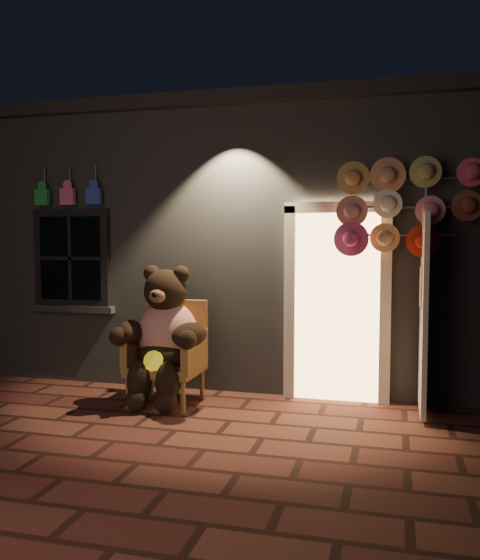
% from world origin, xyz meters
% --- Properties ---
extents(ground, '(60.00, 60.00, 0.00)m').
position_xyz_m(ground, '(0.00, 0.00, 0.00)').
color(ground, brown).
rests_on(ground, ground).
extents(shop_building, '(7.30, 5.95, 3.51)m').
position_xyz_m(shop_building, '(0.00, 3.99, 1.74)').
color(shop_building, slate).
rests_on(shop_building, ground).
extents(wicker_armchair, '(0.78, 0.70, 1.11)m').
position_xyz_m(wicker_armchair, '(-0.42, 0.93, 0.55)').
color(wicker_armchair, '#AA8441').
rests_on(wicker_armchair, ground).
extents(teddy_bear, '(1.08, 0.84, 1.49)m').
position_xyz_m(teddy_bear, '(-0.42, 0.78, 0.75)').
color(teddy_bear, red).
rests_on(teddy_bear, ground).
extents(hat_rack, '(1.48, 0.22, 2.62)m').
position_xyz_m(hat_rack, '(2.03, 1.28, 2.12)').
color(hat_rack, '#59595E').
rests_on(hat_rack, ground).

